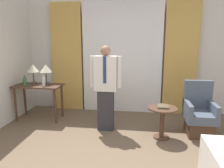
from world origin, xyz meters
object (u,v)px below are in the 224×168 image
(desk, at_px, (39,91))
(side_table, at_px, (162,117))
(person, at_px, (106,85))
(armchair, at_px, (199,115))
(table_lamp_left, at_px, (33,69))
(bottle_near_edge, at_px, (44,82))
(book, at_px, (163,106))
(bottle_by_lamp, at_px, (25,81))
(table_lamp_right, at_px, (46,69))

(desk, distance_m, side_table, 2.68)
(person, relative_size, armchair, 1.67)
(desk, height_order, person, person)
(table_lamp_left, xyz_separation_m, side_table, (2.74, -0.72, -0.71))
(bottle_near_edge, relative_size, person, 0.14)
(side_table, relative_size, book, 2.64)
(bottle_by_lamp, distance_m, book, 2.89)
(bottle_by_lamp, xyz_separation_m, armchair, (3.54, -0.21, -0.51))
(table_lamp_right, relative_size, side_table, 0.77)
(side_table, bearing_deg, table_lamp_right, 163.57)
(table_lamp_left, relative_size, table_lamp_right, 1.00)
(side_table, bearing_deg, person, 167.54)
(bottle_near_edge, height_order, armchair, bottle_near_edge)
(table_lamp_left, xyz_separation_m, bottle_near_edge, (0.33, -0.22, -0.23))
(bottle_near_edge, distance_m, side_table, 2.51)
(side_table, bearing_deg, book, 81.53)
(book, bearing_deg, armchair, 21.73)
(table_lamp_left, distance_m, bottle_near_edge, 0.46)
(armchair, relative_size, book, 4.52)
(table_lamp_right, distance_m, book, 2.60)
(side_table, height_order, book, book)
(armchair, bearing_deg, table_lamp_right, 172.28)
(table_lamp_right, relative_size, bottle_by_lamp, 1.92)
(side_table, bearing_deg, desk, 166.73)
(person, bearing_deg, bottle_by_lamp, 171.25)
(bottle_by_lamp, bearing_deg, armchair, -3.43)
(bottle_by_lamp, xyz_separation_m, book, (2.84, -0.49, -0.28))
(desk, bearing_deg, bottle_by_lamp, -156.12)
(bottle_by_lamp, bearing_deg, book, -9.81)
(table_lamp_left, relative_size, person, 0.27)
(person, distance_m, armchair, 1.83)
(desk, height_order, table_lamp_left, table_lamp_left)
(bottle_by_lamp, height_order, armchair, bottle_by_lamp)
(bottle_by_lamp, relative_size, armchair, 0.23)
(bottle_near_edge, relative_size, side_table, 0.40)
(desk, height_order, bottle_by_lamp, bottle_by_lamp)
(desk, xyz_separation_m, bottle_by_lamp, (-0.24, -0.11, 0.23))
(table_lamp_left, height_order, table_lamp_right, same)
(bottle_near_edge, xyz_separation_m, side_table, (2.42, -0.51, -0.48))
(table_lamp_left, bearing_deg, book, -14.40)
(table_lamp_left, relative_size, bottle_near_edge, 1.89)
(table_lamp_left, height_order, armchair, table_lamp_left)
(table_lamp_left, height_order, bottle_near_edge, table_lamp_left)
(table_lamp_right, distance_m, bottle_by_lamp, 0.50)
(person, bearing_deg, book, -11.57)
(table_lamp_left, bearing_deg, person, -16.13)
(armchair, height_order, book, armchair)
(table_lamp_right, relative_size, person, 0.27)
(table_lamp_right, distance_m, side_table, 2.65)
(book, bearing_deg, person, 168.43)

